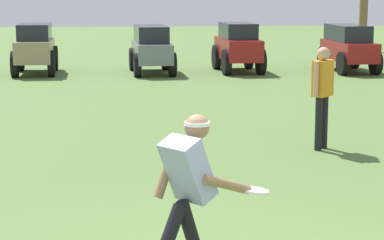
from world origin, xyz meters
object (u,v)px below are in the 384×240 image
teammate_near_sideline (322,88)px  parked_car_slot_d (152,48)px  parked_car_slot_c (35,47)px  frisbee_thrower (187,190)px  frisbee_in_flight (254,190)px  parked_car_slot_e (238,46)px  parked_car_slot_f (349,47)px

teammate_near_sideline → parked_car_slot_d: size_ratio=0.63×
parked_car_slot_c → frisbee_thrower: bearing=-78.2°
frisbee_in_flight → frisbee_thrower: bearing=-158.2°
frisbee_in_flight → parked_car_slot_d: bearing=92.0°
frisbee_thrower → parked_car_slot_e: 15.61m
teammate_near_sideline → parked_car_slot_c: size_ratio=0.65×
teammate_near_sideline → parked_car_slot_f: bearing=71.8°
frisbee_in_flight → teammate_near_sideline: bearing=69.2°
teammate_near_sideline → parked_car_slot_d: (-2.32, 10.24, -0.22)m
frisbee_thrower → parked_car_slot_f: frisbee_thrower is taller
parked_car_slot_e → parked_car_slot_f: 3.19m
teammate_near_sideline → parked_car_slot_d: 10.50m
frisbee_thrower → frisbee_in_flight: bearing=21.8°
frisbee_in_flight → teammate_near_sideline: (1.80, 4.74, 0.23)m
parked_car_slot_d → parked_car_slot_f: (5.68, -0.03, 0.00)m
frisbee_thrower → parked_car_slot_d: frisbee_thrower is taller
parked_car_slot_f → parked_car_slot_e: bearing=176.1°
frisbee_thrower → parked_car_slot_d: size_ratio=0.57×
teammate_near_sideline → parked_car_slot_c: 11.79m
parked_car_slot_c → parked_car_slot_d: parked_car_slot_c is taller
parked_car_slot_f → teammate_near_sideline: bearing=-108.2°
parked_car_slot_e → frisbee_in_flight: bearing=-97.4°
teammate_near_sideline → parked_car_slot_e: 10.43m
teammate_near_sideline → parked_car_slot_c: bearing=118.4°
parked_car_slot_c → parked_car_slot_e: bearing=0.5°
frisbee_in_flight → teammate_near_sideline: 5.07m
frisbee_in_flight → parked_car_slot_c: (-3.79, 15.11, 0.03)m
frisbee_thrower → frisbee_in_flight: (0.60, 0.24, -0.09)m
frisbee_thrower → parked_car_slot_c: (-3.20, 15.35, -0.05)m
frisbee_thrower → teammate_near_sideline: 5.53m
parked_car_slot_e → parked_car_slot_f: bearing=-3.9°
teammate_near_sideline → parked_car_slot_f: size_ratio=0.63×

